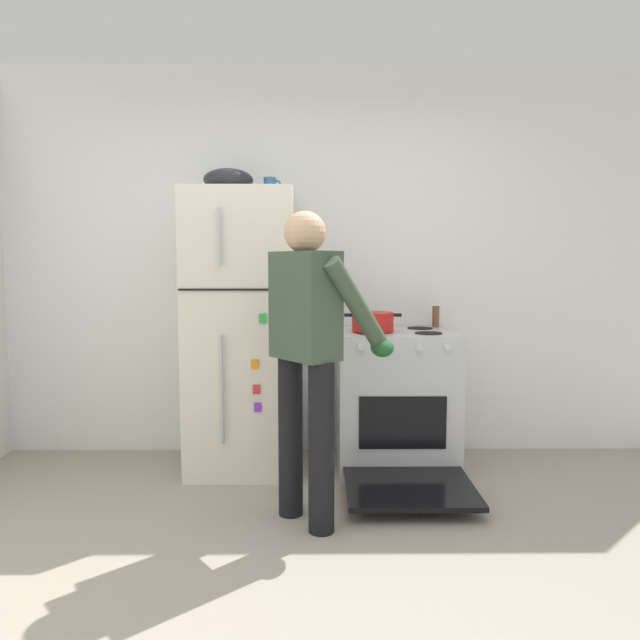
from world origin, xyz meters
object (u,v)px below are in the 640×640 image
object	(u,v)px
pepper_mill	(436,316)
red_pot	(373,322)
coffee_mug	(270,185)
refrigerator	(243,332)
stove_range	(396,401)
person_cook	(310,340)
mixing_bowl	(228,180)

from	to	relation	value
pepper_mill	red_pot	bearing A→B (deg)	-151.48
coffee_mug	pepper_mill	xyz separation A→B (m)	(1.12, 0.15, -0.87)
coffee_mug	refrigerator	bearing A→B (deg)	-164.60
refrigerator	stove_range	distance (m)	1.10
red_pot	pepper_mill	distance (m)	0.52
stove_range	person_cook	size ratio (longest dim) A/B	0.76
refrigerator	person_cook	xyz separation A→B (m)	(0.45, -0.83, 0.05)
stove_range	coffee_mug	world-z (taller)	coffee_mug
stove_range	person_cook	world-z (taller)	person_cook
pepper_mill	mixing_bowl	size ratio (longest dim) A/B	0.45
person_cook	mixing_bowl	bearing A→B (deg)	122.37
person_cook	pepper_mill	xyz separation A→B (m)	(0.86, 1.03, 0.03)
red_pot	mixing_bowl	distance (m)	1.29
stove_range	coffee_mug	bearing A→B (deg)	175.27
refrigerator	person_cook	size ratio (longest dim) A/B	1.13
coffee_mug	person_cook	bearing A→B (deg)	-73.29
pepper_mill	mixing_bowl	xyz separation A→B (m)	(-1.38, -0.20, 0.89)
pepper_mill	refrigerator	bearing A→B (deg)	-171.27
stove_range	refrigerator	bearing A→B (deg)	179.00
red_pot	mixing_bowl	bearing A→B (deg)	176.90
refrigerator	stove_range	size ratio (longest dim) A/B	1.48
coffee_mug	pepper_mill	world-z (taller)	coffee_mug
refrigerator	person_cook	distance (m)	0.95
mixing_bowl	pepper_mill	bearing A→B (deg)	8.22
person_cook	coffee_mug	distance (m)	1.29
refrigerator	pepper_mill	distance (m)	1.32
stove_range	coffee_mug	distance (m)	1.63
red_pot	person_cook	bearing A→B (deg)	-116.87
refrigerator	stove_range	xyz separation A→B (m)	(1.00, -0.02, -0.46)
coffee_mug	pepper_mill	bearing A→B (deg)	7.62
coffee_mug	mixing_bowl	xyz separation A→B (m)	(-0.26, -0.05, 0.02)
coffee_mug	mixing_bowl	world-z (taller)	mixing_bowl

